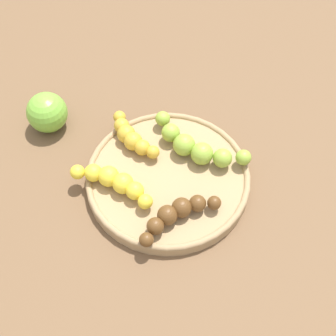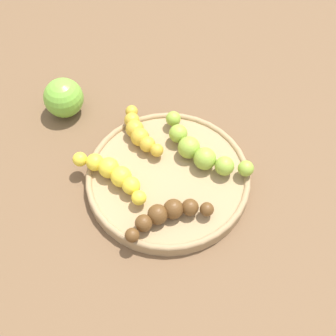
# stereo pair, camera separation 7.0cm
# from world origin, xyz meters

# --- Properties ---
(ground_plane) EXTENTS (2.40, 2.40, 0.00)m
(ground_plane) POSITION_xyz_m (0.00, 0.00, 0.00)
(ground_plane) COLOR brown
(fruit_bowl) EXTENTS (0.25, 0.25, 0.02)m
(fruit_bowl) POSITION_xyz_m (0.00, 0.00, 0.01)
(fruit_bowl) COLOR #A08259
(fruit_bowl) RESTS_ON ground_plane
(banana_overripe) EXTENTS (0.13, 0.05, 0.03)m
(banana_overripe) POSITION_xyz_m (-0.02, -0.08, 0.03)
(banana_overripe) COLOR #593819
(banana_overripe) RESTS_ON fruit_bowl
(banana_green) EXTENTS (0.11, 0.14, 0.04)m
(banana_green) POSITION_xyz_m (0.06, 0.02, 0.04)
(banana_green) COLOR #8CAD38
(banana_green) RESTS_ON fruit_bowl
(banana_spotted) EXTENTS (0.05, 0.11, 0.03)m
(banana_spotted) POSITION_xyz_m (-0.03, 0.08, 0.03)
(banana_spotted) COLOR gold
(banana_spotted) RESTS_ON fruit_bowl
(banana_yellow) EXTENTS (0.10, 0.11, 0.03)m
(banana_yellow) POSITION_xyz_m (-0.08, 0.01, 0.04)
(banana_yellow) COLOR yellow
(banana_yellow) RESTS_ON fruit_bowl
(apple_green) EXTENTS (0.07, 0.07, 0.07)m
(apple_green) POSITION_xyz_m (-0.15, 0.18, 0.03)
(apple_green) COLOR #72B238
(apple_green) RESTS_ON ground_plane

